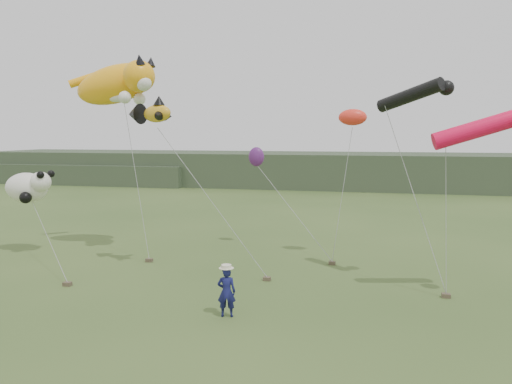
% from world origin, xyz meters
% --- Properties ---
extents(ground, '(120.00, 120.00, 0.00)m').
position_xyz_m(ground, '(0.00, 0.00, 0.00)').
color(ground, '#385123').
rests_on(ground, ground).
extents(headland, '(90.00, 13.00, 4.00)m').
position_xyz_m(headland, '(-3.11, 44.69, 1.92)').
color(headland, '#2D3D28').
rests_on(headland, ground).
extents(festival_attendant, '(0.71, 0.54, 1.76)m').
position_xyz_m(festival_attendant, '(-0.49, 0.15, 0.88)').
color(festival_attendant, '#15174F').
rests_on(festival_attendant, ground).
extents(sandbag_anchors, '(15.55, 6.21, 0.16)m').
position_xyz_m(sandbag_anchors, '(-0.92, 5.02, 0.08)').
color(sandbag_anchors, brown).
rests_on(sandbag_anchors, ground).
extents(cat_kite, '(5.72, 3.05, 2.95)m').
position_xyz_m(cat_kite, '(-8.57, 8.23, 8.95)').
color(cat_kite, '#FFA914').
rests_on(cat_kite, ground).
extents(fish_kite, '(2.55, 1.68, 1.26)m').
position_xyz_m(fish_kite, '(-5.58, 5.15, 7.26)').
color(fish_kite, gold).
rests_on(fish_kite, ground).
extents(tube_kites, '(5.75, 3.82, 2.83)m').
position_xyz_m(tube_kites, '(7.54, 4.69, 7.11)').
color(tube_kites, black).
rests_on(tube_kites, ground).
extents(panda_kite, '(2.78, 1.80, 1.73)m').
position_xyz_m(panda_kite, '(-13.31, 6.82, 3.54)').
color(panda_kite, white).
rests_on(panda_kite, ground).
extents(misc_kites, '(6.43, 2.67, 3.02)m').
position_xyz_m(misc_kites, '(1.27, 9.93, 6.33)').
color(misc_kites, '#FF3323').
rests_on(misc_kites, ground).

